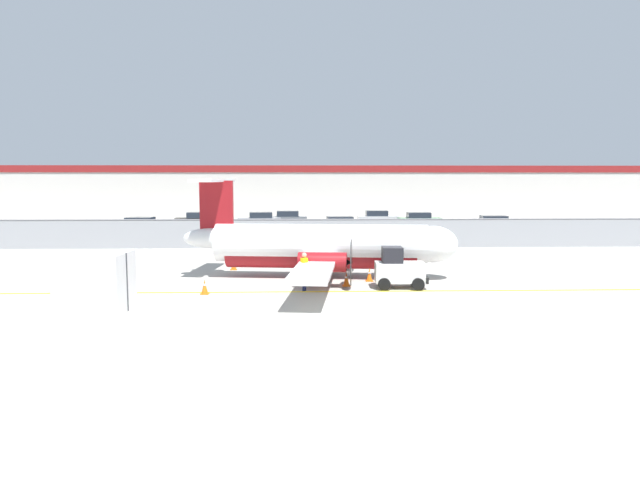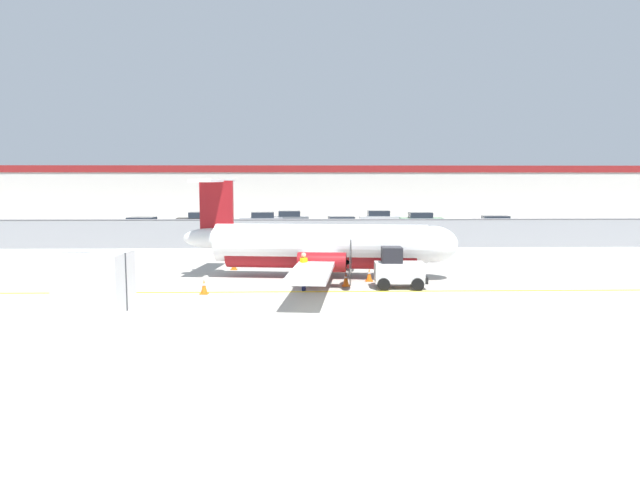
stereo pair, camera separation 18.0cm
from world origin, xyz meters
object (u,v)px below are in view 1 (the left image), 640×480
object	(u,v)px
traffic_cone_near_left	(234,264)
parked_car_3	(287,219)
ground_crew_worker	(304,269)
parked_car_0	(142,227)
parked_car_1	(197,220)
parked_car_2	(260,220)
parked_car_7	(492,225)
traffic_cone_far_right	(205,287)
traffic_cone_near_right	(369,275)
baggage_tug	(399,269)
parked_car_5	(378,218)
commuter_airplane	(325,246)
parked_car_4	(339,226)
traffic_cone_far_left	(346,279)
parked_car_6	(420,220)
cargo_container	(95,282)

from	to	relation	value
traffic_cone_near_left	parked_car_3	bearing A→B (deg)	85.46
ground_crew_worker	parked_car_0	size ratio (longest dim) A/B	0.40
parked_car_1	parked_car_2	distance (m)	6.15
parked_car_7	traffic_cone_far_right	bearing A→B (deg)	55.11
traffic_cone_near_left	traffic_cone_near_right	world-z (taller)	same
baggage_tug	parked_car_7	bearing A→B (deg)	65.40
ground_crew_worker	traffic_cone_far_right	bearing A→B (deg)	14.14
parked_car_7	parked_car_5	bearing A→B (deg)	-38.64
parked_car_2	parked_car_3	size ratio (longest dim) A/B	1.02
traffic_cone_near_left	parked_car_1	distance (m)	26.21
commuter_airplane	traffic_cone_near_left	world-z (taller)	commuter_airplane
traffic_cone_near_left	parked_car_4	xyz separation A→B (m)	(6.92, 18.44, 0.58)
traffic_cone_far_left	parked_car_7	world-z (taller)	parked_car_7
parked_car_2	parked_car_7	xyz separation A→B (m)	(21.07, -6.00, 0.00)
parked_car_1	parked_car_3	bearing A→B (deg)	-173.53
traffic_cone_far_left	parked_car_6	xyz separation A→B (m)	(9.49, 29.35, 0.58)
parked_car_0	traffic_cone_far_left	bearing A→B (deg)	-52.90
traffic_cone_near_right	parked_car_2	size ratio (longest dim) A/B	0.15
commuter_airplane	traffic_cone_near_right	bearing A→B (deg)	-18.87
parked_car_7	parked_car_4	bearing A→B (deg)	7.39
ground_crew_worker	parked_car_0	distance (m)	27.58
traffic_cone_far_left	parked_car_0	xyz separation A→B (m)	(-15.71, 22.91, 0.58)
baggage_tug	traffic_cone_near_right	world-z (taller)	baggage_tug
parked_car_3	parked_car_0	bearing A→B (deg)	35.98
cargo_container	traffic_cone_near_right	bearing A→B (deg)	31.99
baggage_tug	traffic_cone_far_right	distance (m)	8.64
commuter_airplane	baggage_tug	bearing A→B (deg)	-34.31
traffic_cone_far_right	parked_car_5	distance (m)	36.31
traffic_cone_near_right	parked_car_4	world-z (taller)	parked_car_4
commuter_airplane	baggage_tug	distance (m)	4.30
parked_car_0	parked_car_2	xyz separation A→B (m)	(9.53, 7.16, 0.00)
commuter_airplane	parked_car_3	size ratio (longest dim) A/B	3.79
ground_crew_worker	parked_car_2	world-z (taller)	same
cargo_container	traffic_cone_near_right	world-z (taller)	cargo_container
traffic_cone_far_left	parked_car_1	xyz separation A→B (m)	(-12.32, 30.31, 0.58)
baggage_tug	parked_car_1	xyz separation A→B (m)	(-14.65, 30.88, 0.04)
cargo_container	ground_crew_worker	bearing A→B (deg)	29.09
traffic_cone_far_left	traffic_cone_near_right	bearing A→B (deg)	44.99
ground_crew_worker	traffic_cone_near_left	distance (m)	7.08
parked_car_4	traffic_cone_near_right	bearing A→B (deg)	86.24
ground_crew_worker	traffic_cone_near_right	xyz separation A→B (m)	(3.16, 2.20, -0.64)
parked_car_0	parked_car_7	size ratio (longest dim) A/B	0.99
parked_car_2	parked_car_7	size ratio (longest dim) A/B	1.00
commuter_airplane	parked_car_5	distance (m)	31.11
baggage_tug	parked_car_2	world-z (taller)	baggage_tug
traffic_cone_far_left	parked_car_5	bearing A→B (deg)	79.92
ground_crew_worker	parked_car_7	distance (m)	30.19
parked_car_3	parked_car_7	world-z (taller)	same
cargo_container	parked_car_3	bearing A→B (deg)	84.22
parked_car_1	parked_car_2	bearing A→B (deg)	171.97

